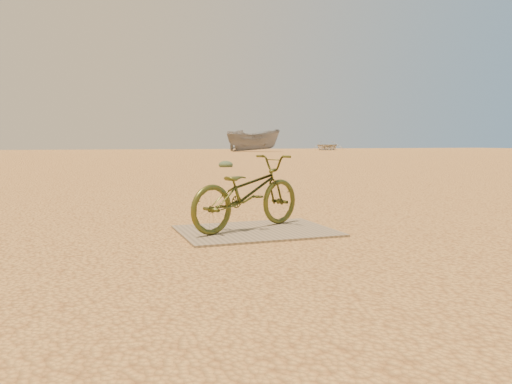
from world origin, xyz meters
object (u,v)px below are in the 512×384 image
object	(u,v)px
plywood_board	(256,231)
boat_mid_right	(254,140)
bicycle	(247,192)
boat_far_right	(327,146)

from	to	relation	value
plywood_board	boat_mid_right	size ratio (longest dim) A/B	0.27
plywood_board	bicycle	size ratio (longest dim) A/B	1.06
plywood_board	boat_mid_right	bearing A→B (deg)	70.53
boat_far_right	bicycle	bearing A→B (deg)	-84.36
bicycle	boat_far_right	distance (m)	53.71
bicycle	boat_mid_right	size ratio (longest dim) A/B	0.26
bicycle	boat_mid_right	xyz separation A→B (m)	(14.71, 41.33, 0.69)
plywood_board	boat_mid_right	distance (m)	43.95
plywood_board	boat_far_right	distance (m)	53.76
boat_far_right	plywood_board	bearing A→B (deg)	-84.25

